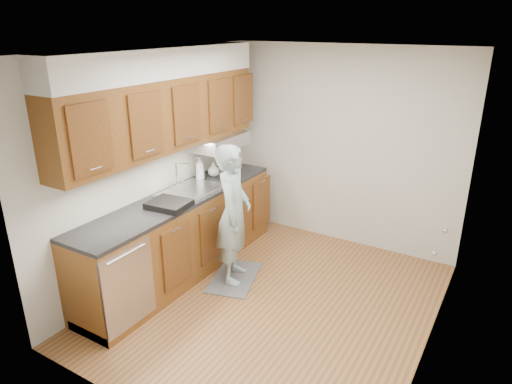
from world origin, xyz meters
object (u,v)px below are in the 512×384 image
(soap_bottle_b, at_px, (236,170))
(soap_bottle_c, at_px, (214,169))
(person, at_px, (233,205))
(soap_bottle_a, at_px, (200,168))
(dish_rack, at_px, (169,204))
(steel_can, at_px, (222,177))

(soap_bottle_b, relative_size, soap_bottle_c, 1.13)
(person, height_order, soap_bottle_a, person)
(soap_bottle_c, distance_m, dish_rack, 1.08)
(soap_bottle_a, distance_m, steel_can, 0.29)
(steel_can, bearing_deg, dish_rack, -89.46)
(dish_rack, bearing_deg, soap_bottle_b, 80.94)
(person, distance_m, steel_can, 0.70)
(person, distance_m, soap_bottle_a, 0.85)
(soap_bottle_b, distance_m, steel_can, 0.20)
(soap_bottle_b, distance_m, soap_bottle_c, 0.29)
(dish_rack, bearing_deg, person, 39.53)
(soap_bottle_b, height_order, soap_bottle_c, soap_bottle_b)
(soap_bottle_b, bearing_deg, soap_bottle_c, -162.58)
(soap_bottle_c, xyz_separation_m, dish_rack, (0.20, -1.06, -0.06))
(steel_can, bearing_deg, soap_bottle_c, 154.24)
(person, height_order, dish_rack, person)
(person, bearing_deg, soap_bottle_c, 25.23)
(steel_can, xyz_separation_m, dish_rack, (0.01, -0.97, -0.02))
(soap_bottle_a, bearing_deg, steel_can, 22.64)
(soap_bottle_a, height_order, soap_bottle_c, soap_bottle_a)
(soap_bottle_a, height_order, dish_rack, soap_bottle_a)
(soap_bottle_b, bearing_deg, person, -58.98)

